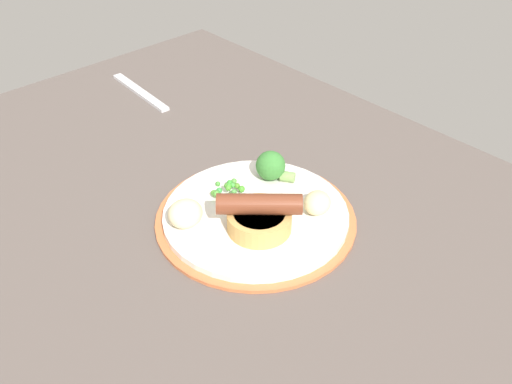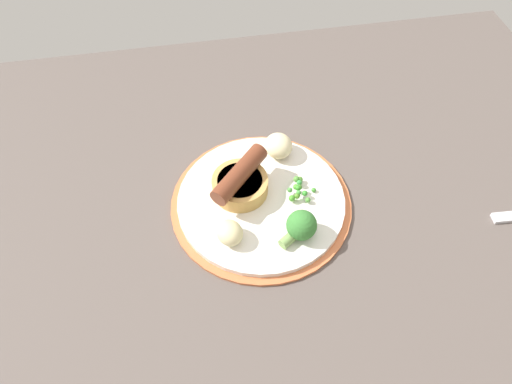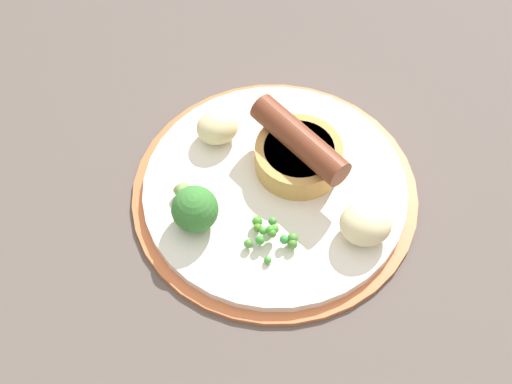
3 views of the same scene
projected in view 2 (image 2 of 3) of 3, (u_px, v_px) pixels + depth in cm
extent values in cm
cube|color=#564C47|center=(286.00, 195.00, 71.10)|extent=(110.00, 80.00, 3.00)
cylinder|color=#CC6B3D|center=(261.00, 203.00, 68.08)|extent=(26.88, 26.88, 0.50)
cylinder|color=silver|center=(261.00, 201.00, 67.72)|extent=(24.73, 24.73, 1.40)
cylinder|color=tan|center=(240.00, 185.00, 67.04)|extent=(8.25, 8.25, 2.63)
cylinder|color=#33190C|center=(240.00, 180.00, 66.11)|extent=(6.60, 6.60, 0.30)
cylinder|color=brown|center=(239.00, 173.00, 64.92)|extent=(9.26, 9.59, 2.68)
sphere|color=#43892A|center=(299.00, 187.00, 66.79)|extent=(0.82, 0.82, 0.82)
sphere|color=#49982F|center=(296.00, 187.00, 66.87)|extent=(0.84, 0.84, 0.84)
sphere|color=green|center=(305.00, 193.00, 66.51)|extent=(0.82, 0.82, 0.82)
sphere|color=#38922A|center=(298.00, 188.00, 66.60)|extent=(0.82, 0.82, 0.82)
sphere|color=#4B8427|center=(297.00, 196.00, 66.21)|extent=(0.81, 0.81, 0.81)
sphere|color=green|center=(299.00, 192.00, 66.42)|extent=(0.72, 0.72, 0.72)
sphere|color=#4B8D35|center=(297.00, 181.00, 68.05)|extent=(0.95, 0.95, 0.95)
sphere|color=#4B8A38|center=(308.00, 200.00, 66.21)|extent=(0.81, 0.81, 0.81)
sphere|color=green|center=(299.00, 183.00, 67.80)|extent=(0.82, 0.82, 0.82)
sphere|color=#4B882F|center=(300.00, 179.00, 68.45)|extent=(0.93, 0.93, 0.93)
sphere|color=#43922A|center=(290.00, 199.00, 66.18)|extent=(0.94, 0.94, 0.94)
sphere|color=#478B3D|center=(291.00, 190.00, 66.85)|extent=(0.77, 0.77, 0.77)
sphere|color=#428E33|center=(314.00, 190.00, 67.66)|extent=(0.70, 0.70, 0.70)
sphere|color=#387A33|center=(300.00, 225.00, 61.83)|extent=(4.25, 4.25, 4.25)
cylinder|color=#7A9E56|center=(287.00, 241.00, 61.99)|extent=(2.53, 2.36, 1.49)
ellipsoid|color=beige|center=(276.00, 146.00, 71.08)|extent=(4.82, 5.13, 3.49)
ellipsoid|color=beige|center=(230.00, 233.00, 61.86)|extent=(4.72, 5.01, 2.98)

